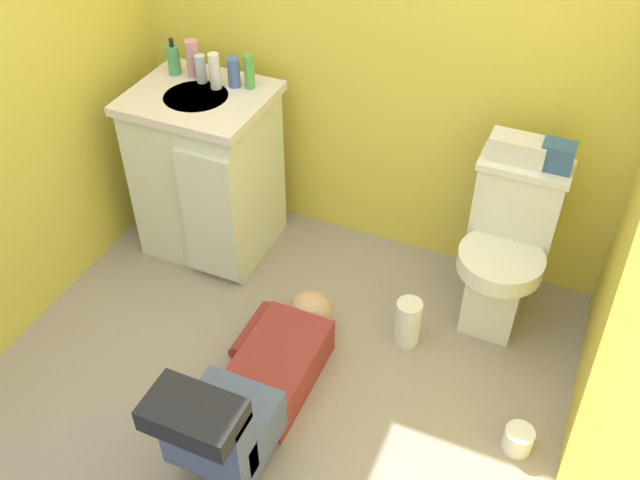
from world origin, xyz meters
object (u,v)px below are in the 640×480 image
Objects in this scene: person_plumber at (253,387)px; tissue_box at (518,149)px; toilet at (505,249)px; toilet_paper_roll at (518,439)px; bottle_green at (249,72)px; paper_towel_roll at (408,322)px; bottle_pink at (193,59)px; soap_dispenser at (174,60)px; bottle_white at (215,71)px; faucet at (214,69)px; bottle_blue at (234,72)px; toiletry_bag at (557,156)px; bottle_clear at (201,69)px; vanity_cabinet at (208,172)px.

tissue_box is at bearing 56.76° from person_plumber.
toilet reaches higher than toilet_paper_roll.
bottle_green reaches higher than paper_towel_roll.
tissue_box is at bearing 0.77° from bottle_pink.
soap_dispenser is 1.05× the size of bottle_white.
toilet is at bearing -3.15° from faucet.
paper_towel_roll is (0.98, -0.38, -0.78)m from bottle_blue.
toilet_paper_roll is (1.64, -0.74, -0.82)m from faucet.
toiletry_bag is 1.54m from bottle_clear.
bottle_blue is at bearing 154.55° from toilet_paper_roll.
soap_dispenser is at bearing -179.02° from bottle_blue.
bottle_clear is at bearing -177.81° from tissue_box.
soap_dispenser is 0.15m from bottle_clear.
bottle_green reaches higher than bottle_clear.
faucet is at bearing 126.28° from bottle_white.
bottle_blue is at bearing 177.24° from toilet.
soap_dispenser is 1.51× the size of toilet_paper_roll.
vanity_cabinet is at bearing 127.99° from person_plumber.
soap_dispenser is at bearing -176.81° from bottle_green.
tissue_box is 0.15m from toiletry_bag.
person_plumber is 1.34m from bottle_blue.
toilet is 1.45m from bottle_white.
faucet is 0.60× the size of soap_dispenser.
toilet_paper_roll is (1.53, -0.73, -0.83)m from bottle_blue.
bottle_white reaches higher than bottle_clear.
bottle_clear is 1.14× the size of toilet_paper_roll.
toilet_paper_roll is at bearing -79.38° from toiletry_bag.
toilet is 6.00× the size of bottle_clear.
bottle_green is (0.13, 0.06, -0.00)m from bottle_white.
bottle_white reaches higher than faucet.
bottle_white is at bearing 123.71° from person_plumber.
faucet reaches higher than vanity_cabinet.
toilet is 6.82× the size of toilet_paper_roll.
bottle_pink is (-1.44, -0.02, 0.10)m from tissue_box.
bottle_blue reaches higher than toilet_paper_roll.
toilet_paper_roll is at bearing -69.64° from toilet.
bottle_clear is (0.06, -0.03, -0.02)m from bottle_pink.
toilet is 0.91× the size of vanity_cabinet.
toiletry_bag is 0.83× the size of bottle_green.
vanity_cabinet is at bearing -116.15° from bottle_white.
bottle_green is (-0.50, 1.01, 0.72)m from person_plumber.
tissue_box is 1.17m from bottle_green.
bottle_white reaches higher than vanity_cabinet.
vanity_cabinet is at bearing 167.05° from paper_towel_roll.
faucet is 1.39m from paper_towel_roll.
bottle_pink is (-1.49, 0.07, 0.54)m from toilet.
bottle_clear reaches higher than faucet.
paper_towel_roll is at bearing -134.65° from toiletry_bag.
toiletry_bag reaches higher than paper_towel_roll.
paper_towel_roll is (1.19, -0.39, -0.79)m from bottle_pink.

